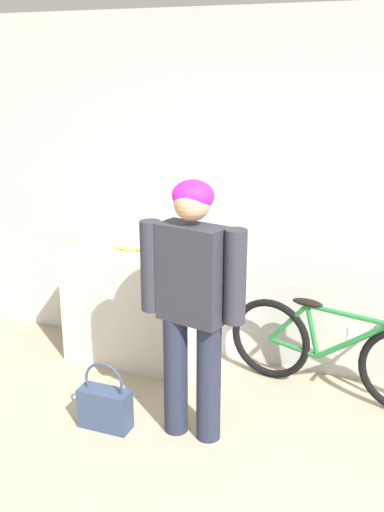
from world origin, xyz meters
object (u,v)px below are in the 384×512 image
Objects in this scene: bicycle at (333,351)px; handbag at (105,406)px; banana at (128,249)px; person at (192,295)px.

handbag is (-1.28, -0.94, -0.18)m from bicycle.
handbag is at bearing -72.33° from banana.
person is at bearing 14.30° from handbag.
handbag is at bearing -153.28° from person.
banana reaches higher than handbag.
person reaches higher than banana.
person reaches higher than handbag.
handbag is at bearing -133.95° from bicycle.
person is at bearing -122.91° from bicycle.
bicycle is at bearing 59.76° from person.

